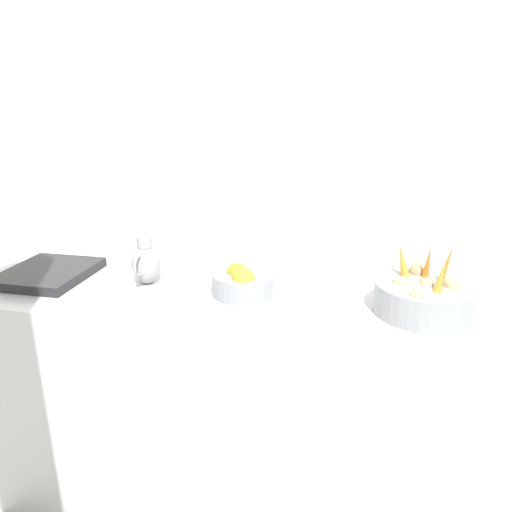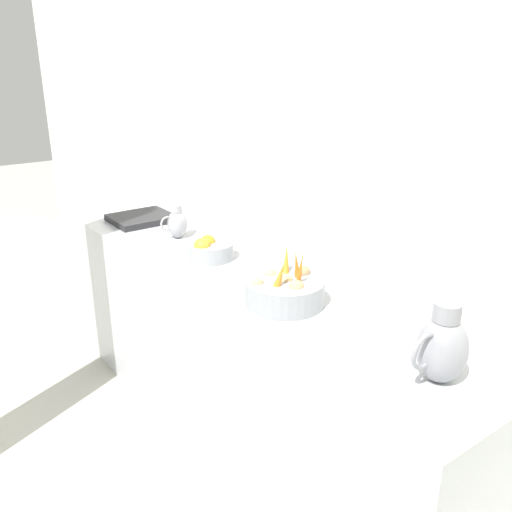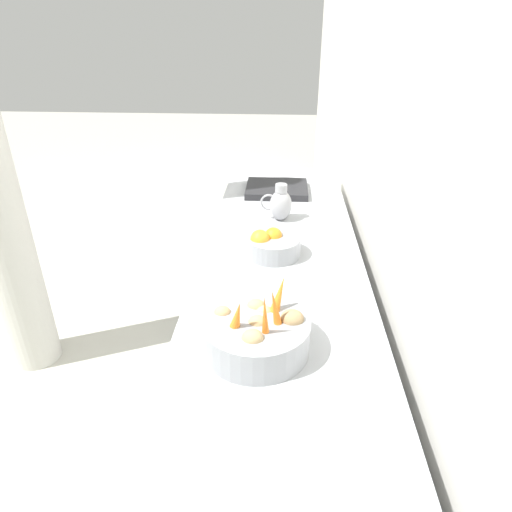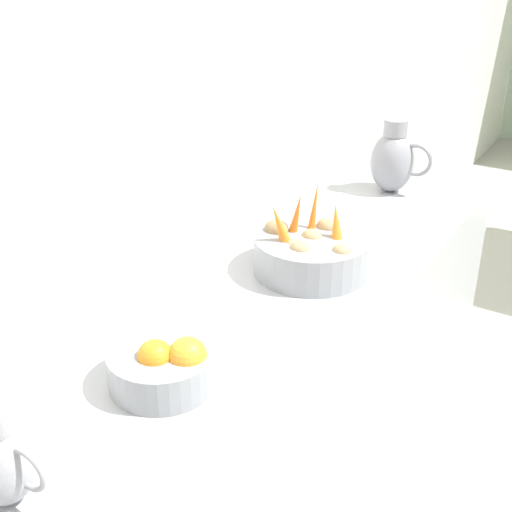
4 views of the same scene
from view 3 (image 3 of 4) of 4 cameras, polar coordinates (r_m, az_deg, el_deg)
The scene contains 6 objects.
tile_wall_left at distance 1.09m, azimuth 28.17°, elevation 12.77°, with size 0.10×9.17×3.00m, color white.
prep_counter at distance 1.95m, azimuth 2.88°, elevation -13.43°, with size 0.65×2.72×0.87m, color #ADAFB5.
vegetable_colander at distance 1.30m, azimuth 0.14°, elevation -9.87°, with size 0.31×0.31×0.23m.
orange_bowl at distance 1.81m, azimuth 2.07°, elevation 1.44°, with size 0.22×0.22×0.12m.
metal_pitcher_short at distance 2.14m, azimuth 3.13°, elevation 6.66°, with size 0.15×0.11×0.18m.
counter_sink_basin at distance 2.52m, azimuth 2.68°, elevation 8.58°, with size 0.34×0.30×0.04m, color #232326.
Camera 3 is at (-1.51, 1.47, 1.72)m, focal length 31.25 mm.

